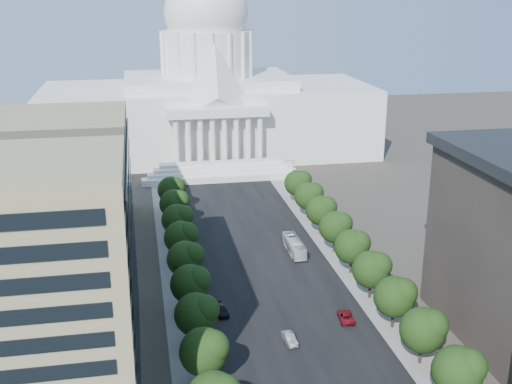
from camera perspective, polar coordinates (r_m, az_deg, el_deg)
road_asphalt at (r=154.89m, az=-0.11°, el=-4.93°), size 30.00×260.00×0.01m
sidewalk_left at (r=152.86m, az=-7.16°, el=-5.40°), size 8.00×260.00×0.02m
sidewalk_right at (r=159.18m, az=6.65°, el=-4.41°), size 8.00×260.00×0.02m
capitol at (r=240.15m, az=-4.28°, el=8.19°), size 120.00×56.00×73.00m
office_block_left_far at (r=158.58m, az=-18.12°, el=0.46°), size 38.00×52.00×30.00m
tree_l_c at (r=101.80m, az=-4.47°, el=-13.87°), size 7.79×7.60×9.97m
tree_l_d at (r=112.15m, az=-5.16°, el=-10.69°), size 7.79×7.60×9.97m
tree_l_e at (r=122.81m, az=-5.72°, el=-8.06°), size 7.79×7.60×9.97m
tree_l_f at (r=133.69m, az=-6.18°, el=-5.84°), size 7.79×7.60×9.97m
tree_l_g at (r=144.75m, az=-6.57°, el=-3.97°), size 7.79×7.60×9.97m
tree_l_h at (r=155.95m, az=-6.90°, el=-2.36°), size 7.79×7.60×9.97m
tree_l_i at (r=167.27m, az=-7.19°, el=-0.97°), size 7.79×7.60×9.97m
tree_l_j at (r=178.67m, az=-7.44°, el=0.25°), size 7.79×7.60×9.97m
tree_r_b at (r=101.62m, az=17.71°, el=-14.82°), size 7.79×7.60×9.97m
tree_r_c at (r=110.70m, az=14.79°, el=-11.67°), size 7.79×7.60×9.97m
tree_r_d at (r=120.30m, az=12.38°, el=-8.99°), size 7.79×7.60×9.97m
tree_r_e at (r=130.29m, az=10.36°, el=-6.70°), size 7.79×7.60×9.97m
tree_r_f at (r=140.59m, az=8.65°, el=-4.73°), size 7.79×7.60×9.97m
tree_r_g at (r=151.15m, az=7.18°, el=-3.03°), size 7.79×7.60×9.97m
tree_r_h at (r=161.91m, az=5.91°, el=-1.56°), size 7.79×7.60×9.97m
tree_r_i at (r=172.83m, az=4.80°, el=-0.27°), size 7.79×7.60×9.97m
tree_r_j at (r=183.89m, az=3.82°, el=0.87°), size 7.79×7.60×9.97m
streetlight_b at (r=111.02m, az=15.69°, el=-12.04°), size 2.61×0.44×9.00m
streetlight_c at (r=131.25m, az=10.96°, el=-6.85°), size 2.61×0.44×9.00m
streetlight_d at (r=152.90m, az=7.60°, el=-3.06°), size 2.61×0.44×9.00m
streetlight_e at (r=175.44m, az=5.10°, el=-0.21°), size 2.61×0.44×9.00m
streetlight_f at (r=198.57m, az=3.18°, el=1.97°), size 2.61×0.44×9.00m
car_silver at (r=115.72m, az=3.00°, el=-12.89°), size 2.20×5.03×1.61m
car_red at (r=123.69m, az=7.98°, el=-10.90°), size 3.24×5.93×1.58m
car_dark_b at (r=124.84m, az=-3.09°, el=-10.47°), size 2.82×5.45×1.51m
city_bus at (r=151.49m, az=3.42°, el=-4.79°), size 3.04×12.53×3.48m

